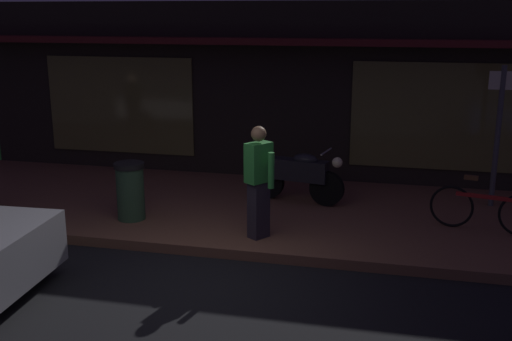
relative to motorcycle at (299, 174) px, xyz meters
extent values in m
plane|color=black|center=(-0.85, -3.44, -0.65)|extent=(60.00, 60.00, 0.00)
cube|color=brown|center=(-0.85, -0.44, -0.57)|extent=(18.00, 4.00, 0.15)
cube|color=black|center=(-0.85, 2.96, 1.15)|extent=(18.00, 2.80, 3.60)
cube|color=brown|center=(-4.05, 1.54, 0.85)|extent=(3.20, 0.04, 2.00)
cube|color=brown|center=(2.35, 1.54, 0.85)|extent=(3.20, 0.04, 2.00)
cube|color=#591919|center=(-0.85, 1.31, 2.20)|extent=(16.20, 0.50, 0.12)
cylinder|color=black|center=(-0.57, 0.11, -0.20)|extent=(0.61, 0.23, 0.60)
cylinder|color=black|center=(0.51, -0.09, -0.20)|extent=(0.61, 0.23, 0.60)
cube|color=black|center=(-0.03, 0.01, 0.08)|extent=(1.13, 0.48, 0.36)
ellipsoid|color=black|center=(0.11, -0.02, 0.28)|extent=(0.48, 0.32, 0.20)
sphere|color=#F9EDB7|center=(0.67, -0.13, 0.28)|extent=(0.18, 0.18, 0.18)
cylinder|color=gray|center=(0.48, -0.09, 0.45)|extent=(0.13, 0.55, 0.03)
torus|color=black|center=(2.51, -0.73, -0.17)|extent=(0.65, 0.19, 0.66)
cube|color=#A51E1E|center=(3.00, -0.85, 0.05)|extent=(0.89, 0.24, 0.06)
cube|color=brown|center=(2.75, -0.79, 0.32)|extent=(0.21, 0.12, 0.06)
cube|color=#28232D|center=(-0.29, -1.86, -0.07)|extent=(0.32, 0.34, 0.85)
cube|color=#2D8C38|center=(-0.29, -1.86, 0.64)|extent=(0.40, 0.44, 0.58)
sphere|color=#8C6647|center=(-0.29, -1.86, 1.06)|extent=(0.22, 0.22, 0.22)
cylinder|color=#2D8C38|center=(-0.08, -2.00, 0.57)|extent=(0.13, 0.13, 0.52)
cylinder|color=#2D8C38|center=(-0.51, -1.71, 0.57)|extent=(0.13, 0.13, 0.52)
cylinder|color=#47474C|center=(3.27, 0.55, 0.70)|extent=(0.09, 0.09, 2.40)
cube|color=beige|center=(3.27, 0.55, 1.65)|extent=(0.44, 0.03, 0.30)
cylinder|color=#2D4C33|center=(-2.47, -1.52, -0.07)|extent=(0.44, 0.44, 0.85)
cylinder|color=black|center=(-2.47, -1.52, 0.39)|extent=(0.48, 0.48, 0.08)
cylinder|color=black|center=(-3.24, -3.49, -0.33)|extent=(0.65, 0.25, 0.64)
camera|label=1|loc=(1.61, -10.16, 2.73)|focal=42.82mm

